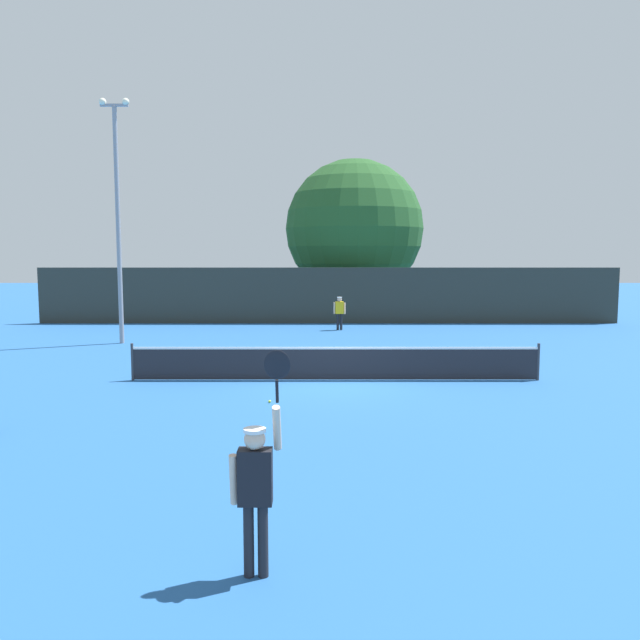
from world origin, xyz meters
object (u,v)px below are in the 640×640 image
Objects in this scene: player_serving at (254,479)px; tennis_ball at (267,401)px; player_receiving at (337,310)px; parked_car_near at (208,298)px; large_tree at (352,229)px; light_pole at (115,208)px.

player_serving is 37.74× the size of tennis_ball.
player_receiving is 0.37× the size of parked_car_near.
player_receiving is 13.68m from parked_car_near.
large_tree reaches higher than tennis_ball.
player_serving is at bearing -95.06° from large_tree.
tennis_ball is (-2.16, -14.77, -0.92)m from player_receiving.
player_serving is 0.60× the size of parked_car_near.
large_tree is at bearing 81.80° from tennis_ball.
large_tree is at bearing -15.95° from parked_car_near.
light_pole is at bearing 123.43° from tennis_ball.
parked_car_near is at bearing 100.58° from player_serving.
tennis_ball is 0.02× the size of parked_car_near.
player_receiving is 0.17× the size of large_tree.
parked_car_near is at bearing -54.09° from player_receiving.
light_pole is 15.97m from large_tree.
parked_car_near is at bearing 161.01° from large_tree.
large_tree reaches higher than player_receiving.
player_serving reaches higher than parked_car_near.
player_receiving is at bearing 85.95° from player_serving.
light_pole is (-8.97, -4.45, 4.45)m from player_receiving.
player_serving is 23.17m from player_receiving.
light_pole is 16.23m from parked_car_near.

